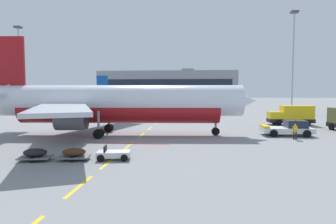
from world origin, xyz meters
name	(u,v)px	position (x,y,z in m)	size (l,w,h in m)	color
ground	(292,126)	(40.00, 40.00, 0.00)	(400.00, 400.00, 0.00)	gray
apron_paint_markings	(153,126)	(18.00, 37.72, 0.00)	(8.00, 96.68, 0.01)	yellow
airliner_foreground	(115,103)	(14.72, 27.82, 3.95)	(34.81, 34.55, 12.20)	silver
pushback_tug	(288,128)	(36.08, 29.31, 0.90)	(6.04, 3.28, 2.08)	silver
airliner_mid_left	(67,96)	(-20.90, 92.72, 3.63)	(30.87, 29.41, 11.22)	silver
fuel_service_truck	(292,115)	(40.21, 40.93, 1.65)	(7.06, 2.82, 3.14)	black
baggage_train	(74,154)	(15.11, 14.50, 0.52)	(8.72, 2.84, 1.14)	silver
ground_crew_worker	(295,131)	(35.87, 26.28, 1.02)	(0.65, 0.48, 1.78)	#232328
apron_light_mast_near	(19,58)	(-25.69, 72.35, 14.92)	(1.80, 1.80, 23.87)	slate
apron_light_mast_far	(293,50)	(50.01, 71.68, 16.12)	(1.80, 1.80, 26.07)	slate
terminal_satellite	(168,87)	(10.82, 142.91, 7.65)	(67.52, 26.00, 16.87)	gray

